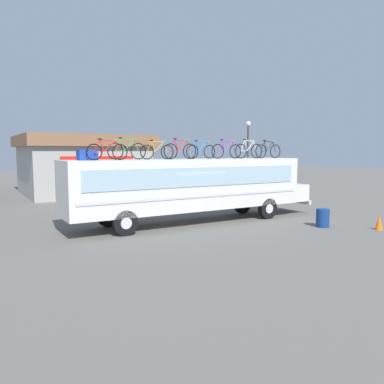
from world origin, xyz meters
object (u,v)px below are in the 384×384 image
Objects in this scene: luggage_bag_1 at (87,155)px; rooftop_bicycle_7 at (249,150)px; rooftop_bicycle_5 at (201,151)px; traffic_cone at (379,223)px; rooftop_bicycle_2 at (127,150)px; rooftop_bicycle_8 at (268,151)px; rooftop_bicycle_3 at (157,151)px; rooftop_bicycle_6 at (227,151)px; trash_bin at (323,218)px; rooftop_bicycle_1 at (107,151)px; bus at (193,185)px; rooftop_bicycle_4 at (180,151)px; street_lamp at (248,149)px.

rooftop_bicycle_7 is at bearing -1.88° from luggage_bag_1.
rooftop_bicycle_5 reaches higher than traffic_cone.
rooftop_bicycle_2 is (1.88, 0.37, 0.19)m from luggage_bag_1.
rooftop_bicycle_3 is at bearing 176.88° from rooftop_bicycle_8.
rooftop_bicycle_6 is (1.20, -0.49, 0.02)m from rooftop_bicycle_5.
trash_bin is (3.84, -4.32, -3.03)m from rooftop_bicycle_5.
rooftop_bicycle_1 is 2.46m from rooftop_bicycle_3.
bus is 7.82× the size of rooftop_bicycle_3.
rooftop_bicycle_7 is 1.22m from rooftop_bicycle_8.
rooftop_bicycle_6 is 2.56m from rooftop_bicycle_8.
rooftop_bicycle_4 reaches higher than rooftop_bicycle_5.
rooftop_bicycle_1 is at bearing -171.63° from rooftop_bicycle_3.
rooftop_bicycle_6 is (6.18, 0.22, 0.02)m from rooftop_bicycle_1.
rooftop_bicycle_4 is 0.98× the size of rooftop_bicycle_6.
bus is 15.85× the size of trash_bin.
street_lamp reaches higher than bus.
rooftop_bicycle_1 is 3.75m from rooftop_bicycle_4.
street_lamp is (8.97, 6.93, 1.73)m from bus.
bus is at bearing 0.02° from rooftop_bicycle_3.
rooftop_bicycle_4 is 1.05× the size of rooftop_bicycle_5.
rooftop_bicycle_1 is 1.02× the size of rooftop_bicycle_8.
rooftop_bicycle_5 is at bearing 28.41° from bus.
street_lamp is at bearing 35.24° from rooftop_bicycle_4.
rooftop_bicycle_8 is 2.10× the size of trash_bin.
rooftop_bicycle_8 is 4.74m from trash_bin.
bus is 11.47m from street_lamp.
traffic_cone is 13.35m from street_lamp.
luggage_bag_1 is at bearing 157.25° from trash_bin.
street_lamp is at bearing 28.25° from rooftop_bicycle_2.
rooftop_bicycle_6 reaches higher than rooftop_bicycle_5.
rooftop_bicycle_5 is (3.83, -0.05, -0.03)m from rooftop_bicycle_2.
rooftop_bicycle_6 is 5.56m from trash_bin.
rooftop_bicycle_8 is at bearing -4.54° from rooftop_bicycle_6.
rooftop_bicycle_2 is 0.32× the size of street_lamp.
street_lamp reaches higher than rooftop_bicycle_6.
trash_bin is at bearing -48.35° from rooftop_bicycle_5.
rooftop_bicycle_5 is at bearing 7.89° from rooftop_bicycle_3.
luggage_bag_1 reaches higher than traffic_cone.
rooftop_bicycle_3 is 12.89m from street_lamp.
rooftop_bicycle_7 is (8.23, -0.27, 0.19)m from luggage_bag_1.
rooftop_bicycle_8 reaches higher than traffic_cone.
traffic_cone is (1.59, -1.73, -0.09)m from trash_bin.
rooftop_bicycle_7 reaches higher than rooftop_bicycle_5.
rooftop_bicycle_1 reaches higher than trash_bin.
street_lamp reaches higher than rooftop_bicycle_8.
rooftop_bicycle_2 is (-3.18, 0.41, 1.63)m from bus.
rooftop_bicycle_2 is 3.83m from rooftop_bicycle_5.
rooftop_bicycle_5 is at bearing -141.66° from street_lamp.
bus is 8.47m from traffic_cone.
rooftop_bicycle_7 is (3.81, -0.39, 0.01)m from rooftop_bicycle_4.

